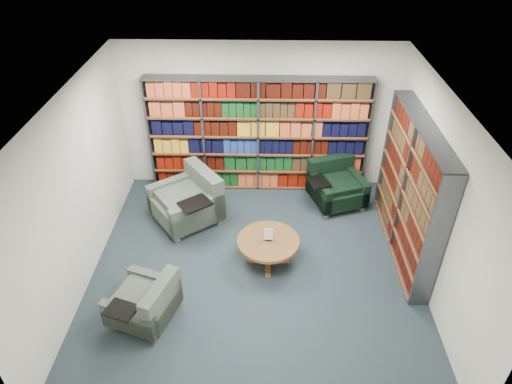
{
  "coord_description": "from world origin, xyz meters",
  "views": [
    {
      "loc": [
        0.13,
        -5.14,
        5.04
      ],
      "look_at": [
        0.0,
        0.6,
        1.05
      ],
      "focal_mm": 32.0,
      "sensor_mm": 36.0,
      "label": 1
    }
  ],
  "objects_px": {
    "chair_teal_left": "(191,201)",
    "coffee_table": "(268,245)",
    "chair_teal_front": "(147,304)",
    "chair_green_right": "(335,186)"
  },
  "relations": [
    {
      "from": "chair_green_right",
      "to": "chair_teal_front",
      "type": "height_order",
      "value": "chair_green_right"
    },
    {
      "from": "chair_teal_left",
      "to": "chair_teal_front",
      "type": "xyz_separation_m",
      "value": [
        -0.28,
        -2.25,
        -0.08
      ]
    },
    {
      "from": "chair_teal_front",
      "to": "coffee_table",
      "type": "height_order",
      "value": "chair_teal_front"
    },
    {
      "from": "chair_teal_left",
      "to": "chair_teal_front",
      "type": "bearing_deg",
      "value": -96.96
    },
    {
      "from": "chair_teal_left",
      "to": "coffee_table",
      "type": "relative_size",
      "value": 1.48
    },
    {
      "from": "chair_teal_front",
      "to": "chair_green_right",
      "type": "bearing_deg",
      "value": 45.01
    },
    {
      "from": "chair_green_right",
      "to": "chair_teal_front",
      "type": "bearing_deg",
      "value": -134.99
    },
    {
      "from": "chair_green_right",
      "to": "chair_teal_left",
      "type": "bearing_deg",
      "value": -166.73
    },
    {
      "from": "chair_teal_left",
      "to": "chair_teal_front",
      "type": "distance_m",
      "value": 2.27
    },
    {
      "from": "chair_teal_left",
      "to": "coffee_table",
      "type": "xyz_separation_m",
      "value": [
        1.36,
        -1.1,
        -0.01
      ]
    }
  ]
}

